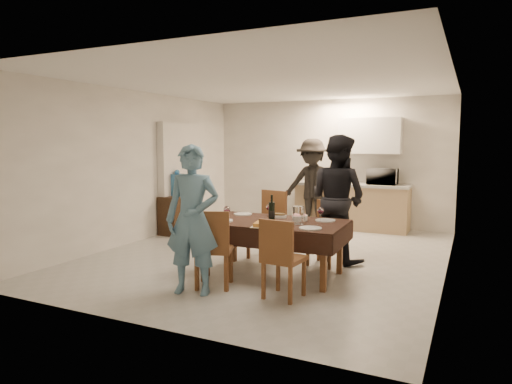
% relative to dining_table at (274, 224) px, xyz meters
% --- Properties ---
extents(floor, '(5.00, 6.00, 0.02)m').
position_rel_dining_table_xyz_m(floor, '(-0.46, 0.94, -0.68)').
color(floor, '#B0B0AB').
rests_on(floor, ground).
extents(ceiling, '(5.00, 6.00, 0.02)m').
position_rel_dining_table_xyz_m(ceiling, '(-0.46, 0.94, 1.92)').
color(ceiling, white).
rests_on(ceiling, wall_back).
extents(wall_back, '(5.00, 0.02, 2.60)m').
position_rel_dining_table_xyz_m(wall_back, '(-0.46, 3.94, 0.62)').
color(wall_back, silver).
rests_on(wall_back, floor).
extents(wall_front, '(5.00, 0.02, 2.60)m').
position_rel_dining_table_xyz_m(wall_front, '(-0.46, -2.06, 0.62)').
color(wall_front, silver).
rests_on(wall_front, floor).
extents(wall_left, '(0.02, 6.00, 2.60)m').
position_rel_dining_table_xyz_m(wall_left, '(-2.96, 0.94, 0.62)').
color(wall_left, silver).
rests_on(wall_left, floor).
extents(wall_right, '(0.02, 6.00, 2.60)m').
position_rel_dining_table_xyz_m(wall_right, '(2.04, 0.94, 0.62)').
color(wall_right, silver).
rests_on(wall_right, floor).
extents(stub_partition, '(0.15, 1.40, 2.10)m').
position_rel_dining_table_xyz_m(stub_partition, '(-2.88, 2.14, 0.37)').
color(stub_partition, beige).
rests_on(stub_partition, floor).
extents(kitchen_base_cabinet, '(2.20, 0.60, 0.86)m').
position_rel_dining_table_xyz_m(kitchen_base_cabinet, '(0.14, 3.62, -0.25)').
color(kitchen_base_cabinet, tan).
rests_on(kitchen_base_cabinet, floor).
extents(kitchen_worktop, '(2.24, 0.64, 0.05)m').
position_rel_dining_table_xyz_m(kitchen_worktop, '(0.14, 3.62, 0.21)').
color(kitchen_worktop, '#ACABA7').
rests_on(kitchen_worktop, kitchen_base_cabinet).
extents(upper_cabinet, '(1.20, 0.34, 0.70)m').
position_rel_dining_table_xyz_m(upper_cabinet, '(0.44, 3.76, 1.17)').
color(upper_cabinet, white).
rests_on(upper_cabinet, wall_back).
extents(dining_table, '(1.85, 1.11, 0.71)m').
position_rel_dining_table_xyz_m(dining_table, '(0.00, 0.00, 0.00)').
color(dining_table, black).
rests_on(dining_table, floor).
extents(chair_near_left, '(0.55, 0.56, 0.51)m').
position_rel_dining_table_xyz_m(chair_near_left, '(-0.45, -0.84, -0.10)').
color(chair_near_left, brown).
rests_on(chair_near_left, floor).
extents(chair_near_right, '(0.45, 0.45, 0.49)m').
position_rel_dining_table_xyz_m(chair_near_right, '(0.45, -0.84, -0.13)').
color(chair_near_right, brown).
rests_on(chair_near_right, floor).
extents(chair_far_left, '(0.55, 0.55, 0.54)m').
position_rel_dining_table_xyz_m(chair_far_left, '(-0.45, 0.66, -0.07)').
color(chair_far_left, brown).
rests_on(chair_far_left, floor).
extents(chair_far_right, '(0.47, 0.47, 0.49)m').
position_rel_dining_table_xyz_m(chair_far_right, '(0.45, 0.66, -0.13)').
color(chair_far_right, brown).
rests_on(chair_far_right, floor).
extents(console, '(0.39, 0.78, 0.72)m').
position_rel_dining_table_xyz_m(console, '(-2.74, 1.76, -0.32)').
color(console, black).
rests_on(console, floor).
extents(water_jug, '(0.28, 0.28, 0.41)m').
position_rel_dining_table_xyz_m(water_jug, '(-2.74, 1.76, 0.25)').
color(water_jug, '#3984CA').
rests_on(water_jug, console).
extents(wine_bottle, '(0.08, 0.08, 0.34)m').
position_rel_dining_table_xyz_m(wine_bottle, '(-0.05, 0.05, 0.20)').
color(wine_bottle, black).
rests_on(wine_bottle, dining_table).
extents(water_pitcher, '(0.14, 0.14, 0.22)m').
position_rel_dining_table_xyz_m(water_pitcher, '(0.35, -0.05, 0.14)').
color(water_pitcher, white).
rests_on(water_pitcher, dining_table).
extents(savoury_tart, '(0.45, 0.37, 0.05)m').
position_rel_dining_table_xyz_m(savoury_tart, '(0.10, -0.38, 0.06)').
color(savoury_tart, gold).
rests_on(savoury_tart, dining_table).
extents(salad_bowl, '(0.19, 0.19, 0.07)m').
position_rel_dining_table_xyz_m(salad_bowl, '(0.30, 0.18, 0.07)').
color(salad_bowl, silver).
rests_on(salad_bowl, dining_table).
extents(mushroom_dish, '(0.21, 0.21, 0.04)m').
position_rel_dining_table_xyz_m(mushroom_dish, '(-0.05, 0.28, 0.05)').
color(mushroom_dish, silver).
rests_on(mushroom_dish, dining_table).
extents(wine_glass_a, '(0.09, 0.09, 0.20)m').
position_rel_dining_table_xyz_m(wine_glass_a, '(-0.55, -0.25, 0.13)').
color(wine_glass_a, white).
rests_on(wine_glass_a, dining_table).
extents(wine_glass_b, '(0.08, 0.08, 0.18)m').
position_rel_dining_table_xyz_m(wine_glass_b, '(0.55, 0.25, 0.13)').
color(wine_glass_b, white).
rests_on(wine_glass_b, dining_table).
extents(wine_glass_c, '(0.08, 0.08, 0.17)m').
position_rel_dining_table_xyz_m(wine_glass_c, '(-0.20, 0.30, 0.12)').
color(wine_glass_c, white).
rests_on(wine_glass_c, dining_table).
extents(plate_near_left, '(0.29, 0.29, 0.02)m').
position_rel_dining_table_xyz_m(plate_near_left, '(-0.60, -0.30, 0.04)').
color(plate_near_left, silver).
rests_on(plate_near_left, dining_table).
extents(plate_near_right, '(0.27, 0.27, 0.02)m').
position_rel_dining_table_xyz_m(plate_near_right, '(0.60, -0.30, 0.04)').
color(plate_near_right, silver).
rests_on(plate_near_right, dining_table).
extents(plate_far_left, '(0.26, 0.26, 0.01)m').
position_rel_dining_table_xyz_m(plate_far_left, '(-0.60, 0.30, 0.04)').
color(plate_far_left, silver).
rests_on(plate_far_left, dining_table).
extents(plate_far_right, '(0.26, 0.26, 0.01)m').
position_rel_dining_table_xyz_m(plate_far_right, '(0.60, 0.30, 0.04)').
color(plate_far_right, silver).
rests_on(plate_far_right, dining_table).
extents(microwave, '(0.55, 0.37, 0.31)m').
position_rel_dining_table_xyz_m(microwave, '(0.73, 3.62, 0.38)').
color(microwave, white).
rests_on(microwave, kitchen_worktop).
extents(person_near, '(0.71, 0.55, 1.71)m').
position_rel_dining_table_xyz_m(person_near, '(-0.55, -1.05, 0.17)').
color(person_near, '#5783A0').
rests_on(person_near, floor).
extents(person_far, '(1.08, 0.97, 1.83)m').
position_rel_dining_table_xyz_m(person_far, '(0.55, 1.05, 0.24)').
color(person_far, black).
rests_on(person_far, floor).
extents(person_kitchen, '(1.16, 0.67, 1.79)m').
position_rel_dining_table_xyz_m(person_kitchen, '(-0.54, 3.17, 0.22)').
color(person_kitchen, black).
rests_on(person_kitchen, floor).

